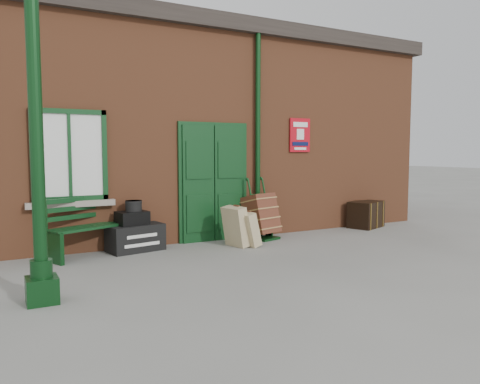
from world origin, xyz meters
TOP-DOWN VIEW (x-y plane):
  - ground at (0.00, 0.00)m, footprint 80.00×80.00m
  - station_building at (-0.00, 3.49)m, footprint 10.30×4.30m
  - canopy_column at (-3.60, -1.00)m, footprint 0.34×0.34m
  - bench at (-2.57, 1.32)m, footprint 1.68×1.09m
  - houdini_trunk at (-1.89, 1.25)m, footprint 1.00×0.67m
  - strongbox at (-1.94, 1.25)m, footprint 0.57×0.45m
  - hatbox at (-1.91, 1.25)m, footprint 0.32×0.32m
  - suitcase_back at (-0.19, 0.76)m, footprint 0.41×0.56m
  - suitcase_front at (-0.01, 0.66)m, footprint 0.41×0.51m
  - porter_trolley at (0.60, 1.19)m, footprint 0.72×0.75m
  - dark_trunk at (3.39, 1.25)m, footprint 0.95×0.79m

SIDE VIEW (x-z plane):
  - ground at x=0.00m, z-range 0.00..0.00m
  - houdini_trunk at x=-1.89m, z-range 0.00..0.46m
  - dark_trunk at x=3.39m, z-range 0.00..0.59m
  - suitcase_front at x=-0.01m, z-range 0.00..0.63m
  - suitcase_back at x=-0.19m, z-range 0.00..0.73m
  - porter_trolley at x=0.60m, z-range -0.13..1.04m
  - bench at x=-2.57m, z-range 0.00..1.00m
  - strongbox at x=-1.94m, z-range 0.46..0.69m
  - hatbox at x=-1.91m, z-range 0.69..0.87m
  - canopy_column at x=-3.60m, z-range -0.40..3.21m
  - station_building at x=0.00m, z-range -0.02..4.34m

